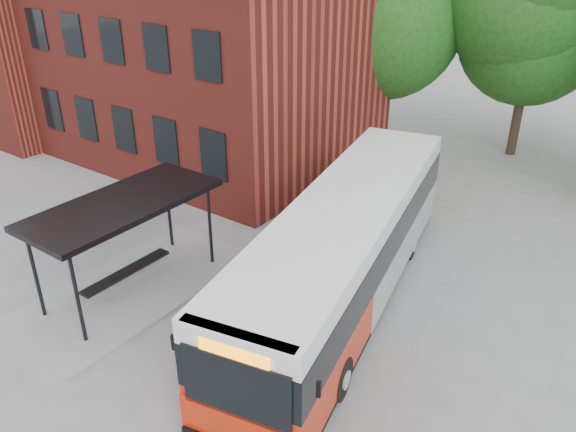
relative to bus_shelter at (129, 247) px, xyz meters
The scene contains 6 objects.
ground 4.83m from the bus_shelter, 12.53° to the left, with size 100.00×100.00×0.00m, color gray.
station_building 13.42m from the bus_shelter, 130.36° to the left, with size 18.40×10.40×8.50m, color maroon, non-canonical shape.
bus_shelter is the anchor object (origin of this frame).
tree_0 17.54m from the bus_shelter, 95.04° to the left, with size 7.92×7.92×11.00m, color #174913, non-canonical shape.
tree_1 19.19m from the bus_shelter, 73.01° to the left, with size 7.92×7.92×10.40m, color #174913, non-canonical shape.
city_bus 6.09m from the bus_shelter, 31.25° to the left, with size 2.65×12.42×3.16m, color red, non-canonical shape.
Camera 1 is at (7.21, -9.47, 9.38)m, focal length 35.00 mm.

